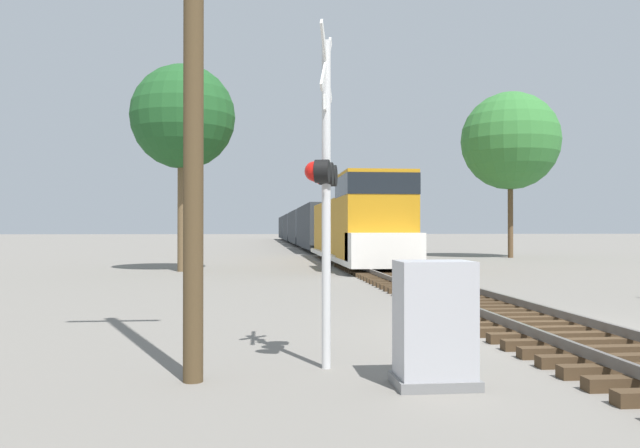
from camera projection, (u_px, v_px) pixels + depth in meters
name	position (u px, v px, depth m)	size (l,w,h in m)	color
ground_plane	(540.00, 333.00, 11.13)	(400.00, 400.00, 0.00)	slate
rail_track_bed	(540.00, 325.00, 11.13)	(2.60, 160.00, 0.31)	#42301E
freight_train	(305.00, 228.00, 66.47)	(3.00, 86.13, 4.27)	#B77A14
crossing_signal_near	(324.00, 179.00, 8.33)	(0.53, 1.01, 4.55)	silver
relay_cabinet	(434.00, 325.00, 7.36)	(0.97, 0.70, 1.48)	slate
tree_far_right	(183.00, 118.00, 27.10)	(4.52, 4.52, 8.99)	brown
tree_mid_background	(510.00, 141.00, 39.76)	(6.22, 6.22, 10.57)	brown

